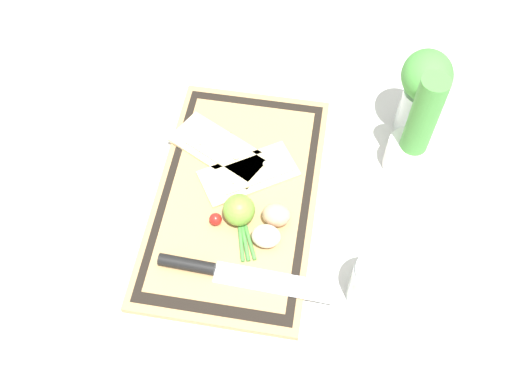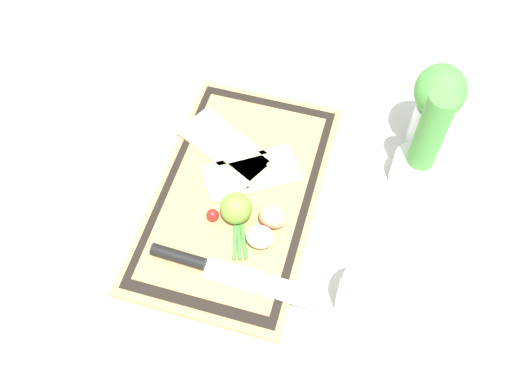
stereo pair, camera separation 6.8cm
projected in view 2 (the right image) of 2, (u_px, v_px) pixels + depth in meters
ground_plane at (237, 197)px, 1.15m from camera, size 6.00×6.00×0.00m
cutting_board at (237, 195)px, 1.14m from camera, size 0.51×0.30×0.02m
pizza_slice_near at (228, 147)px, 1.18m from camera, size 0.17×0.22×0.02m
pizza_slice_far at (253, 172)px, 1.15m from camera, size 0.17×0.20×0.02m
knife at (207, 266)px, 1.04m from camera, size 0.05×0.31×0.02m
egg_brown at (273, 217)px, 1.08m from camera, size 0.04×0.05×0.04m
egg_pink at (260, 237)px, 1.06m from camera, size 0.04×0.05×0.04m
lime at (236, 208)px, 1.08m from camera, size 0.06×0.06×0.06m
cherry_tomato_red at (213, 215)px, 1.09m from camera, size 0.02×0.02×0.02m
scallion_bunch at (235, 189)px, 1.13m from camera, size 0.28×0.12×0.01m
herb_pot at (422, 155)px, 1.10m from camera, size 0.09×0.09×0.24m
sauce_jar at (363, 298)px, 0.99m from camera, size 0.09×0.09×0.10m
herb_glass at (436, 103)px, 1.12m from camera, size 0.11×0.10×0.20m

